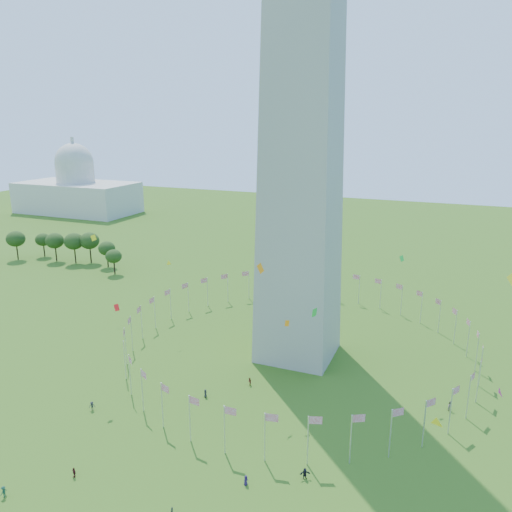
# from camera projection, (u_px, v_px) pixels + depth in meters

# --- Properties ---
(ground) EXTENTS (600.00, 600.00, 0.00)m
(ground) POSITION_uv_depth(u_px,v_px,m) (196.00, 493.00, 75.20)
(ground) COLOR #2F5614
(ground) RESTS_ON ground
(flag_ring) EXTENTS (80.24, 80.24, 9.00)m
(flag_ring) POSITION_uv_depth(u_px,v_px,m) (298.00, 336.00, 118.61)
(flag_ring) COLOR silver
(flag_ring) RESTS_ON ground
(capitol_building) EXTENTS (70.00, 35.00, 46.00)m
(capitol_building) POSITION_uv_depth(u_px,v_px,m) (75.00, 174.00, 295.54)
(capitol_building) COLOR beige
(capitol_building) RESTS_ON ground
(crowd) EXTENTS (80.74, 74.10, 2.02)m
(crowd) POSITION_uv_depth(u_px,v_px,m) (257.00, 499.00, 72.77)
(crowd) COLOR #1B2040
(crowd) RESTS_ON ground
(kites_aloft) EXTENTS (112.47, 54.95, 34.72)m
(kites_aloft) POSITION_uv_depth(u_px,v_px,m) (331.00, 331.00, 88.05)
(kites_aloft) COLOR yellow
(kites_aloft) RESTS_ON ground
(tree_line_west) EXTENTS (54.93, 15.47, 11.86)m
(tree_line_west) POSITION_uv_depth(u_px,v_px,m) (68.00, 249.00, 194.21)
(tree_line_west) COLOR #2E501A
(tree_line_west) RESTS_ON ground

